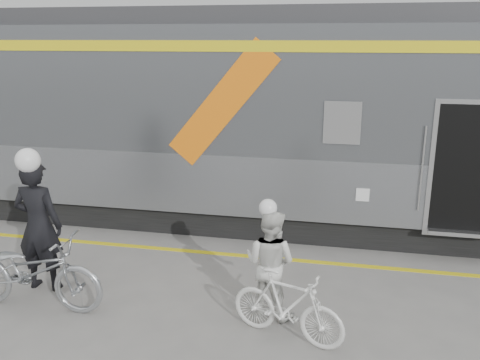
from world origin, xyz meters
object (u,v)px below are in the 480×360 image
(man, at_px, (39,226))
(bicycle_left, at_px, (32,271))
(bicycle_right, at_px, (287,306))
(woman, at_px, (270,263))

(man, relative_size, bicycle_left, 0.95)
(man, distance_m, bicycle_left, 0.73)
(bicycle_left, relative_size, bicycle_right, 1.38)
(woman, distance_m, bicycle_right, 0.69)
(bicycle_left, height_order, woman, woman)
(bicycle_left, bearing_deg, woman, -81.32)
(man, relative_size, woman, 1.33)
(bicycle_left, distance_m, woman, 3.22)
(man, bearing_deg, bicycle_right, 170.47)
(bicycle_right, bearing_deg, woman, 47.17)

